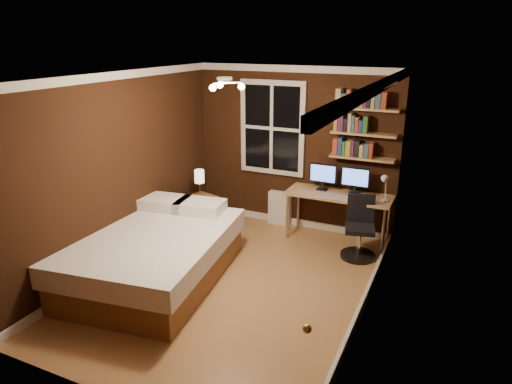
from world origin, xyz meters
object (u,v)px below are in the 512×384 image
at_px(desk, 339,198).
at_px(monitor_right, 355,181).
at_px(bedside_lamp, 200,184).
at_px(radiator, 280,208).
at_px(bed, 155,254).
at_px(monitor_left, 323,177).
at_px(office_chair, 359,235).
at_px(desk_lamp, 385,188).
at_px(nightstand, 201,213).

bearing_deg(desk, monitor_right, 20.61).
xyz_separation_m(bedside_lamp, radiator, (1.06, 0.69, -0.47)).
distance_m(bed, radiator, 2.40).
bearing_deg(monitor_left, bedside_lamp, -162.51).
bearing_deg(bedside_lamp, office_chair, 1.76).
distance_m(radiator, desk_lamp, 1.81).
height_order(bed, desk_lamp, desk_lamp).
height_order(nightstand, desk_lamp, desk_lamp).
distance_m(desk, monitor_left, 0.39).
relative_size(nightstand, bedside_lamp, 1.22).
xyz_separation_m(monitor_right, office_chair, (0.21, -0.49, -0.61)).
bearing_deg(radiator, monitor_right, -5.99).
bearing_deg(bedside_lamp, radiator, 32.93).
bearing_deg(office_chair, nightstand, 168.06).
xyz_separation_m(radiator, monitor_right, (1.20, -0.13, 0.65)).
bearing_deg(monitor_right, nightstand, -166.05).
distance_m(radiator, monitor_right, 1.37).
bearing_deg(bed, desk, 41.75).
xyz_separation_m(nightstand, desk, (2.06, 0.49, 0.40)).
distance_m(nightstand, desk_lamp, 2.83).
distance_m(bed, nightstand, 1.61).
xyz_separation_m(bed, desk, (1.77, 2.07, 0.34)).
relative_size(nightstand, office_chair, 0.61).
height_order(bed, monitor_left, monitor_left).
relative_size(desk, monitor_right, 3.69).
xyz_separation_m(nightstand, desk_lamp, (2.72, 0.37, 0.68)).
bearing_deg(monitor_left, office_chair, -35.18).
distance_m(bedside_lamp, desk, 2.12).
relative_size(bedside_lamp, radiator, 0.80).
bearing_deg(monitor_right, monitor_left, 180.00).
distance_m(bed, monitor_right, 2.97).
height_order(radiator, monitor_right, monitor_right).
relative_size(monitor_left, office_chair, 0.48).
relative_size(desk_lamp, office_chair, 0.51).
xyz_separation_m(desk, desk_lamp, (0.65, -0.11, 0.28)).
distance_m(desk_lamp, office_chair, 0.74).
bearing_deg(desk_lamp, monitor_right, 157.05).
xyz_separation_m(bedside_lamp, desk_lamp, (2.72, 0.37, 0.20)).
bearing_deg(desk_lamp, bed, -141.04).
height_order(desk, office_chair, office_chair).
distance_m(desk, monitor_right, 0.34).
relative_size(nightstand, monitor_right, 1.28).
bearing_deg(desk, monitor_left, 164.59).
xyz_separation_m(desk, monitor_left, (-0.28, 0.08, 0.26)).
distance_m(nightstand, radiator, 1.27).
height_order(radiator, desk, desk).
xyz_separation_m(desk, monitor_right, (0.20, 0.08, 0.26)).
distance_m(bed, monitor_left, 2.68).
height_order(monitor_right, office_chair, monitor_right).
relative_size(bedside_lamp, monitor_left, 1.05).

